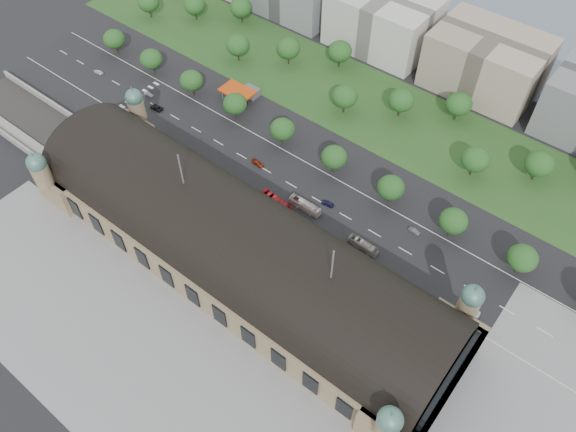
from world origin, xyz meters
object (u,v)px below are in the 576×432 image
Objects in this scene: traffic_car_6 at (471,311)px; bus_west at (276,202)px; petrol_station at (245,92)px; bus_mid at (305,206)px; traffic_car_2 at (156,108)px; bus_east at (363,245)px; parked_car_4 at (211,179)px; traffic_car_3 at (258,163)px; traffic_car_5 at (414,231)px; traffic_car_0 at (99,72)px; traffic_car_1 at (149,94)px; traffic_car_4 at (328,203)px; parked_car_1 at (192,158)px; parked_car_0 at (154,145)px; parked_car_3 at (154,140)px; parked_car_2 at (155,143)px; parked_car_5 at (188,166)px; parked_car_6 at (233,194)px.

bus_west is (-73.65, -3.27, 1.03)m from traffic_car_6.
petrol_station reaches higher than bus_mid.
bus_east reaches higher than traffic_car_2.
traffic_car_3 is at bearing 130.01° from parked_car_4.
traffic_car_5 is 74.89m from parked_car_4.
traffic_car_0 is 28.75m from traffic_car_1.
traffic_car_6 reaches higher than traffic_car_4.
traffic_car_1 is (-32.53, -24.32, -2.25)m from petrol_station.
parked_car_0 is at bearing -99.19° from parked_car_1.
parked_car_1 is at bearing 65.86° from traffic_car_2.
traffic_car_3 is 32.11m from traffic_car_4.
traffic_car_0 is 0.97× the size of traffic_car_4.
parked_car_3 is 58.24m from bus_west.
traffic_car_4 is 0.37× the size of bus_mid.
bus_east is (90.20, 9.35, 0.81)m from parked_car_0.
traffic_car_2 is at bearing -100.29° from traffic_car_6.
traffic_car_4 is 0.35× the size of bus_west.
parked_car_2 is 30.45m from parked_car_4.
parked_car_0 is at bearing -134.16° from traffic_car_1.
bus_west is at bearing 72.03° from parked_car_2.
bus_mid is at bearing 87.90° from bus_east.
traffic_car_4 is (85.50, 1.48, -0.03)m from traffic_car_2.
petrol_station is 3.10× the size of parked_car_3.
bus_east is (114.63, -10.62, 0.83)m from traffic_car_1.
parked_car_0 is 65.75m from bus_mid.
parked_car_3 reaches higher than traffic_car_5.
traffic_car_2 reaches higher than parked_car_2.
traffic_car_3 is 0.46× the size of bus_east.
traffic_car_1 is 43.92m from parked_car_1.
bus_east is (52.33, -7.99, 0.79)m from traffic_car_3.
traffic_car_3 is 1.13× the size of parked_car_3.
bus_east is (-39.26, 0.07, 0.74)m from traffic_car_6.
traffic_car_3 is at bearing 111.64° from parked_car_5.
parked_car_0 is 29.76m from parked_car_4.
traffic_car_1 reaches higher than parked_car_2.
traffic_car_2 is 85.51m from traffic_car_4.
traffic_car_1 is 68.27m from parked_car_6.
bus_mid is (65.51, 9.97, 1.04)m from parked_car_2.
petrol_station is at bearing 168.92° from parked_car_1.
parked_car_5 reaches higher than parked_car_1.
traffic_car_2 is (37.49, -0.94, 0.06)m from traffic_car_0.
parked_car_5 is (-81.85, -25.70, 0.09)m from traffic_car_5.
traffic_car_1 is 30.36m from parked_car_2.
parked_car_4 is at bearing 60.76° from parked_car_0.
traffic_car_0 is 70.68m from parked_car_1.
traffic_car_2 is 1.15× the size of parked_car_1.
parked_car_1 is 24.70m from parked_car_6.
traffic_car_0 is at bearing -155.86° from petrol_station.
parked_car_0 reaches higher than traffic_car_5.
bus_west is (37.40, 6.00, 1.06)m from parked_car_5.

